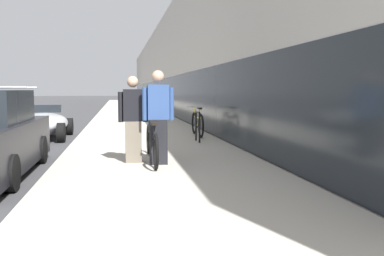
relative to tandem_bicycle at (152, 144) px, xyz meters
The scene contains 8 objects.
sidewalk_slab 18.30m from the tandem_bicycle, 89.47° to the left, with size 4.21×70.00×0.15m.
storefront_facade 27.43m from the tandem_bicycle, 74.46° to the left, with size 10.01×70.00×6.46m.
tandem_bicycle is the anchor object (origin of this frame).
person_rider 0.65m from the tandem_bicycle, 72.51° to the right, with size 0.62×0.24×1.82m.
person_bystander 0.62m from the tandem_bicycle, behind, with size 0.58×0.23×1.71m.
bike_rack_hoop 3.45m from the tandem_bicycle, 63.86° to the left, with size 0.05×0.60×0.84m.
cruiser_bike_nearest 4.89m from the tandem_bicycle, 68.64° to the left, with size 0.52×1.87×0.91m.
vintage_roadster_curbside 6.73m from the tandem_bicycle, 117.76° to the left, with size 1.72×3.88×1.09m.
Camera 1 is at (4.67, -5.87, 1.60)m, focal length 40.00 mm.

